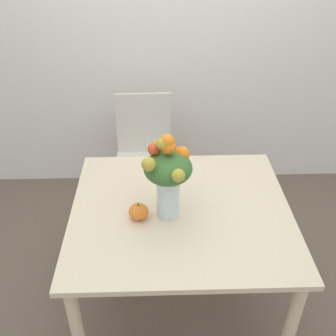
{
  "coord_description": "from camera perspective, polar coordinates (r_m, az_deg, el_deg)",
  "views": [
    {
      "loc": [
        -0.11,
        -1.54,
        2.05
      ],
      "look_at": [
        -0.07,
        -0.03,
        1.03
      ],
      "focal_mm": 42.0,
      "sensor_mm": 36.0,
      "label": 1
    }
  ],
  "objects": [
    {
      "name": "flower_vase",
      "position": [
        1.85,
        -0.05,
        -0.93
      ],
      "size": [
        0.23,
        0.28,
        0.45
      ],
      "color": "silver",
      "rests_on": "dining_table"
    },
    {
      "name": "pumpkin",
      "position": [
        1.95,
        -4.28,
        -6.32
      ],
      "size": [
        0.1,
        0.1,
        0.09
      ],
      "color": "orange",
      "rests_on": "dining_table"
    },
    {
      "name": "dining_table",
      "position": [
        2.09,
        1.85,
        -8.11
      ],
      "size": [
        1.12,
        1.01,
        0.75
      ],
      "color": "beige",
      "rests_on": "ground_plane"
    },
    {
      "name": "ground_plane",
      "position": [
        2.57,
        1.57,
        -18.83
      ],
      "size": [
        12.0,
        12.0,
        0.0
      ],
      "primitive_type": "plane",
      "color": "brown"
    },
    {
      "name": "dining_chair_near_window",
      "position": [
        2.9,
        -3.43,
        1.54
      ],
      "size": [
        0.43,
        0.43,
        0.94
      ],
      "rotation": [
        0.0,
        0.0,
        0.02
      ],
      "color": "silver",
      "rests_on": "ground_plane"
    },
    {
      "name": "wall_back",
      "position": [
        3.0,
        0.51,
        20.66
      ],
      "size": [
        8.0,
        0.06,
        2.7
      ],
      "color": "white",
      "rests_on": "ground_plane"
    }
  ]
}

